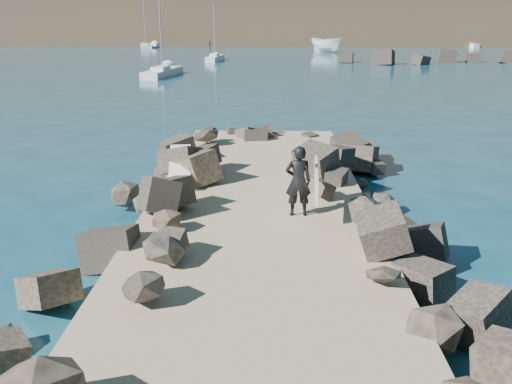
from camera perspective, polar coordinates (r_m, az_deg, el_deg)
ground at (r=15.01m, az=0.11°, el=-4.33°), size 800.00×800.00×0.00m
jetty at (r=13.05m, az=-0.12°, el=-6.35°), size 6.00×26.00×0.60m
riprap_left at (r=13.82m, az=-12.21°, el=-4.48°), size 2.60×22.00×1.00m
riprap_right at (r=13.67m, az=12.23°, el=-4.73°), size 2.60×22.00×1.00m
surfboard_resting at (r=17.73m, az=-7.60°, el=2.49°), size 0.98×2.64×0.09m
boat_imported at (r=90.11m, az=7.04°, el=14.43°), size 5.52×5.87×2.27m
surfer_with_board at (r=14.47m, az=4.51°, el=1.12°), size 0.89×2.26×1.82m
sailboat_a at (r=55.09m, az=-9.34°, el=11.72°), size 2.79×7.71×9.05m
sailboat_b at (r=72.35m, az=-4.12°, el=13.19°), size 1.95×5.65×6.84m
sailboat_f at (r=111.01m, az=20.46°, el=13.62°), size 2.49×5.34×6.50m
sailboat_e at (r=99.87m, az=-10.96°, el=14.07°), size 3.32×8.00×9.34m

